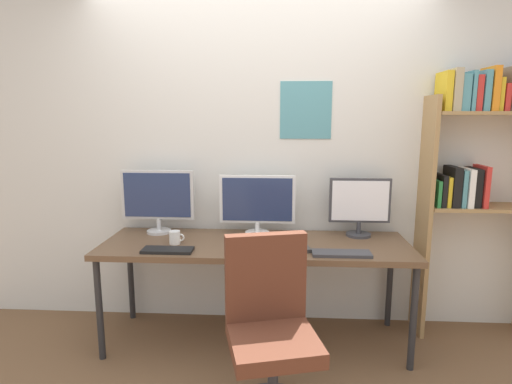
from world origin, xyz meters
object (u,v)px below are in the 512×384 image
keyboard_left (168,250)px  keyboard_right (341,253)px  computer_mouse (247,250)px  bookshelf (480,161)px  laptop_closed (284,247)px  office_chair (271,348)px  monitor_left (158,198)px  desk (256,250)px  monitor_center (257,202)px  coffee_mug (175,237)px  monitor_right (360,205)px

keyboard_left → keyboard_right: size_ratio=0.88×
keyboard_left → keyboard_right: bearing=0.0°
computer_mouse → keyboard_right: bearing=-1.8°
bookshelf → laptop_closed: (-1.38, -0.37, -0.54)m
office_chair → laptop_closed: office_chair is taller
monitor_left → office_chair: bearing=-48.4°
desk → monitor_center: 0.36m
keyboard_left → coffee_mug: bearing=87.4°
keyboard_right → coffee_mug: coffee_mug is taller
desk → keyboard_right: keyboard_right is taller
office_chair → coffee_mug: 1.06m
office_chair → laptop_closed: bearing=83.7°
desk → monitor_right: size_ratio=4.84×
keyboard_left → laptop_closed: size_ratio=1.03×
monitor_center → monitor_right: monitor_center is taller
office_chair → keyboard_right: office_chair is taller
desk → monitor_right: 0.83m
keyboard_left → computer_mouse: (0.52, 0.02, 0.01)m
coffee_mug → desk: bearing=6.1°
office_chair → monitor_center: 1.15m
monitor_center → computer_mouse: (-0.04, -0.42, -0.23)m
office_chair → monitor_right: bearing=57.8°
monitor_center → monitor_right: 0.75m
office_chair → monitor_left: bearing=131.6°
bookshelf → laptop_closed: 1.52m
office_chair → monitor_right: size_ratio=2.25×
monitor_left → computer_mouse: monitor_left is taller
bookshelf → computer_mouse: bearing=-164.7°
desk → monitor_left: monitor_left is taller
office_chair → keyboard_right: (0.43, 0.54, 0.35)m
monitor_center → keyboard_right: monitor_center is taller
keyboard_right → coffee_mug: size_ratio=3.51×
desk → bookshelf: 1.70m
monitor_right → laptop_closed: 0.69m
monitor_left → bookshelf: bearing=0.4°
monitor_center → laptop_closed: bearing=-60.6°
computer_mouse → desk: bearing=78.8°
monitor_center → computer_mouse: size_ratio=5.80×
bookshelf → monitor_left: (-2.32, -0.02, -0.29)m
office_chair → laptop_closed: 0.73m
computer_mouse → laptop_closed: size_ratio=0.30×
desk → coffee_mug: size_ratio=20.11×
monitor_left → keyboard_right: 1.40m
bookshelf → laptop_closed: bookshelf is taller
monitor_center → laptop_closed: size_ratio=1.74×
computer_mouse → office_chair: bearing=-73.3°
keyboard_right → keyboard_left: bearing=180.0°
desk → keyboard_right: size_ratio=5.74×
bookshelf → office_chair: 1.97m
desk → monitor_left: (-0.75, 0.21, 0.32)m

